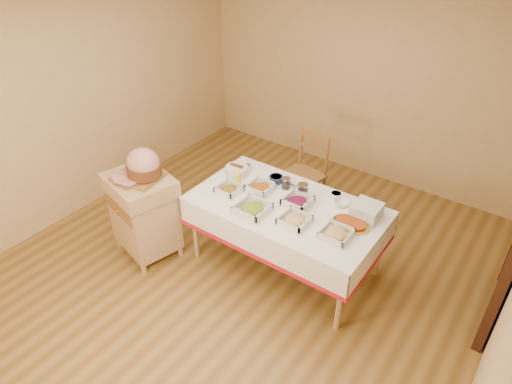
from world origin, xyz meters
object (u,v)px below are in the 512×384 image
dining_table (286,218)px  butcher_cart (144,211)px  dining_chair (304,173)px  preserve_jar_right (303,191)px  preserve_jar_left (286,184)px  plate_stack (367,211)px  brass_platter (351,224)px  ham_on_board (142,166)px  mustard_bottle (238,179)px  bread_basket (237,170)px

dining_table → butcher_cart: bearing=-153.1°
dining_table → dining_chair: (-0.36, 0.96, -0.09)m
preserve_jar_right → preserve_jar_left: bearing=173.3°
butcher_cart → plate_stack: size_ratio=3.76×
dining_chair → brass_platter: size_ratio=2.92×
dining_table → preserve_jar_left: bearing=124.2°
butcher_cart → ham_on_board: size_ratio=1.96×
butcher_cart → preserve_jar_left: 1.47m
mustard_bottle → ham_on_board: bearing=-137.7°
butcher_cart → plate_stack: (1.98, 0.91, 0.30)m
preserve_jar_left → plate_stack: (0.85, 0.02, 0.02)m
brass_platter → preserve_jar_right: bearing=165.5°
plate_stack → preserve_jar_right: bearing=-176.0°
bread_basket → brass_platter: (1.36, -0.10, -0.03)m
dining_table → plate_stack: size_ratio=7.45×
butcher_cart → dining_table: bearing=26.9°
bread_basket → plate_stack: plate_stack is taller
brass_platter → preserve_jar_left: bearing=167.5°
mustard_bottle → brass_platter: mustard_bottle is taller
dining_table → brass_platter: bearing=5.7°
butcher_cart → dining_chair: bearing=60.0°
dining_chair → mustard_bottle: bearing=-102.5°
dining_table → butcher_cart: 1.45m
butcher_cart → preserve_jar_left: butcher_cart is taller
mustard_bottle → plate_stack: size_ratio=0.75×
dining_table → preserve_jar_right: bearing=78.3°
butcher_cart → brass_platter: bearing=20.5°
ham_on_board → preserve_jar_right: ham_on_board is taller
dining_chair → preserve_jar_left: bearing=-74.9°
mustard_bottle → dining_chair: bearing=77.5°
mustard_bottle → bread_basket: size_ratio=0.76×
butcher_cart → dining_chair: (0.93, 1.61, -0.02)m
bread_basket → preserve_jar_left: bearing=7.3°
preserve_jar_left → plate_stack: plate_stack is taller
butcher_cart → ham_on_board: bearing=38.0°
dining_table → brass_platter: size_ratio=5.43×
butcher_cart → plate_stack: 2.20m
bread_basket → dining_chair: bearing=65.1°
dining_chair → mustard_bottle: size_ratio=5.36×
preserve_jar_right → mustard_bottle: bearing=-160.2°
dining_chair → plate_stack: 1.30m
butcher_cart → brass_platter: size_ratio=2.74×
bread_basket → mustard_bottle: bearing=-48.5°
dining_table → bread_basket: size_ratio=7.59×
ham_on_board → mustard_bottle: ham_on_board is taller
plate_stack → brass_platter: plate_stack is taller
butcher_cart → plate_stack: bearing=24.8°
dining_chair → ham_on_board: size_ratio=2.09×
preserve_jar_right → brass_platter: (0.59, -0.15, -0.04)m
ham_on_board → brass_platter: size_ratio=1.40×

